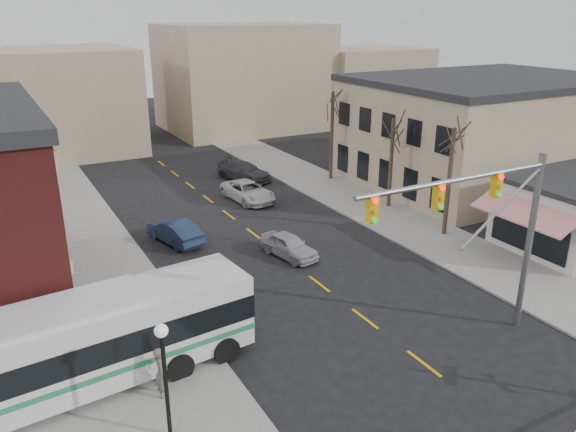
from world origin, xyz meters
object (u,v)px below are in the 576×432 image
at_px(traffic_signal_mast, 490,216).
at_px(pedestrian_far, 160,348).
at_px(car_a, 289,246).
at_px(car_d, 244,171).
at_px(transit_bus, 75,346).
at_px(car_b, 175,231).
at_px(street_lamp, 164,358).
at_px(car_c, 248,191).
at_px(pedestrian_near, 161,372).

distance_m(traffic_signal_mast, pedestrian_far, 14.00).
relative_size(car_a, car_d, 0.77).
bearing_deg(transit_bus, car_a, 28.96).
distance_m(car_b, car_d, 14.00).
bearing_deg(car_d, transit_bus, -149.71).
xyz_separation_m(street_lamp, pedestrian_far, (0.83, 3.77, -2.09)).
xyz_separation_m(car_b, car_c, (7.34, 5.20, -0.02)).
relative_size(car_d, pedestrian_far, 2.74).
xyz_separation_m(car_a, car_d, (4.26, 15.60, 0.07)).
distance_m(car_c, pedestrian_near, 22.89).
relative_size(street_lamp, car_a, 1.07).
bearing_deg(traffic_signal_mast, car_c, 91.33).
bearing_deg(pedestrian_far, car_c, -8.33).
bearing_deg(car_d, traffic_signal_mast, -116.06).
height_order(car_a, pedestrian_far, pedestrian_far).
bearing_deg(car_b, car_a, 120.81).
bearing_deg(car_d, car_a, -128.14).
bearing_deg(pedestrian_near, street_lamp, -175.71).
distance_m(transit_bus, traffic_signal_mast, 16.54).
bearing_deg(transit_bus, car_d, 53.14).
bearing_deg(pedestrian_far, car_d, -5.69).
bearing_deg(street_lamp, transit_bus, 118.32).
bearing_deg(car_d, car_b, -154.89).
bearing_deg(street_lamp, car_a, 46.24).
distance_m(car_a, car_b, 7.29).
height_order(car_a, car_c, car_c).
height_order(car_b, car_c, car_b).
distance_m(transit_bus, car_b, 14.44).
xyz_separation_m(car_b, pedestrian_near, (-5.02, -14.05, 0.38)).
xyz_separation_m(street_lamp, pedestrian_near, (0.41, 2.17, -2.03)).
distance_m(car_a, car_d, 16.17).
bearing_deg(transit_bus, car_b, 58.18).
relative_size(transit_bus, car_a, 3.46).
xyz_separation_m(car_d, pedestrian_near, (-14.40, -24.45, 0.37)).
relative_size(transit_bus, traffic_signal_mast, 1.45).
relative_size(street_lamp, car_d, 0.83).
bearing_deg(car_c, pedestrian_near, -128.21).
height_order(transit_bus, car_c, transit_bus).
bearing_deg(traffic_signal_mast, transit_bus, 163.53).
distance_m(car_a, pedestrian_far, 12.14).
distance_m(traffic_signal_mast, car_c, 22.56).
bearing_deg(car_d, pedestrian_near, -143.35).
relative_size(car_d, pedestrian_near, 2.58).
xyz_separation_m(traffic_signal_mast, car_d, (1.52, 27.19, -4.97)).
bearing_deg(traffic_signal_mast, street_lamp, 177.53).
bearing_deg(car_a, transit_bus, -163.03).
height_order(transit_bus, car_b, transit_bus).
xyz_separation_m(car_b, pedestrian_far, (-4.61, -12.45, 0.32)).
xyz_separation_m(transit_bus, car_b, (7.59, 12.23, -1.21)).
relative_size(car_b, car_d, 0.87).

